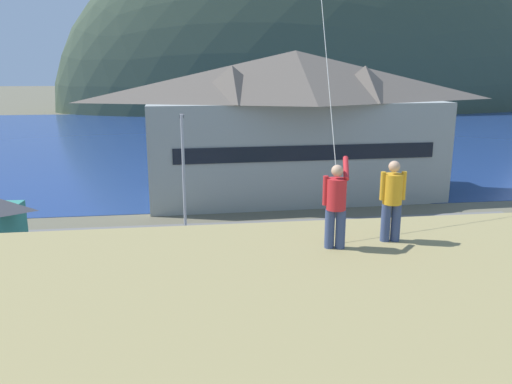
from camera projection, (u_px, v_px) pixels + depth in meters
ground_plane at (253, 338)px, 19.56m from camera, size 600.00×600.00×0.00m
parking_lot_pad at (240, 284)px, 24.37m from camera, size 40.00×20.00×0.10m
bay_water at (203, 136)px, 77.32m from camera, size 360.00×84.00×0.03m
far_hill_west_ridge at (309, 109)px, 130.90m from camera, size 125.86×47.31×94.40m
far_hill_east_peak at (332, 106)px, 140.02m from camera, size 120.10×51.63×85.15m
harbor_lodge at (295, 121)px, 39.92m from camera, size 24.27×10.05×11.46m
wharf_dock at (223, 164)px, 53.06m from camera, size 3.20×15.19×0.70m
moored_boat_wharfside at (188, 164)px, 51.23m from camera, size 2.84×8.08×2.16m
moored_boat_outer_mooring at (263, 168)px, 48.95m from camera, size 2.50×7.42×2.16m
parked_car_mid_row_center at (246, 312)px, 19.36m from camera, size 4.29×2.23×1.82m
parked_car_back_row_left at (115, 324)px, 18.46m from camera, size 4.32×2.29×1.82m
parked_car_front_row_red at (322, 250)px, 26.01m from camera, size 4.30×2.26×1.82m
parked_car_front_row_silver at (437, 246)px, 26.62m from camera, size 4.29×2.23×1.82m
parking_light_pole at (184, 173)px, 28.34m from camera, size 0.24×0.78×7.58m
person_kite_flyer at (336, 203)px, 10.23m from camera, size 0.61×0.61×1.86m
person_companion at (392, 199)px, 10.66m from camera, size 0.55×0.40×1.74m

